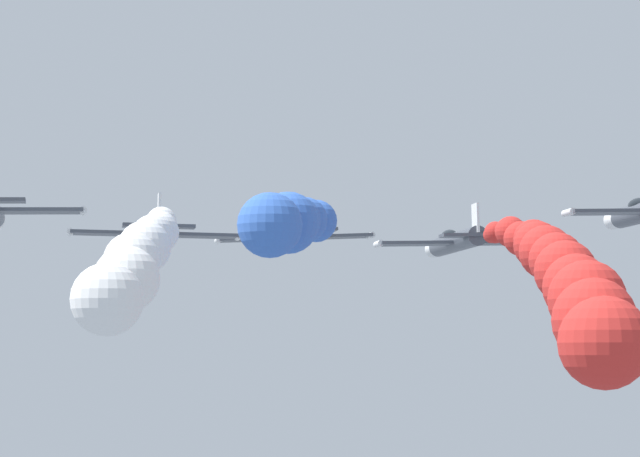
{
  "coord_description": "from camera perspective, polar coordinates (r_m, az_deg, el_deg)",
  "views": [
    {
      "loc": [
        -13.1,
        -80.31,
        78.36
      ],
      "look_at": [
        0.0,
        0.0,
        85.35
      ],
      "focal_mm": 83.73,
      "sensor_mm": 36.0,
      "label": 1
    }
  ],
  "objects": [
    {
      "name": "smoke_trail_lead",
      "position": [
        65.93,
        -0.94,
        0.24
      ],
      "size": [
        6.95,
        23.25,
        3.82
      ],
      "color": "blue"
    },
    {
      "name": "smoke_trail_right_inner",
      "position": [
        62.37,
        9.67,
        -2.4
      ],
      "size": [
        4.08,
        23.25,
        8.19
      ],
      "color": "red"
    },
    {
      "name": "smoke_trail_left_inner",
      "position": [
        60.41,
        -7.12,
        -1.31
      ],
      "size": [
        4.9,
        21.58,
        6.44
      ],
      "color": "white"
    },
    {
      "name": "airplane_right_inner",
      "position": [
        84.74,
        5.23,
        -0.5
      ],
      "size": [
        9.57,
        10.35,
        2.33
      ],
      "rotation": [
        0.0,
        -0.02,
        0.0
      ],
      "color": "#474C56"
    },
    {
      "name": "airplane_left_inner",
      "position": [
        82.78,
        -6.34,
        -0.17
      ],
      "size": [
        9.56,
        10.35,
        2.32
      ],
      "rotation": [
        0.0,
        0.01,
        0.0
      ],
      "color": "#474C56"
    },
    {
      "name": "airplane_lead",
      "position": [
        89.66,
        -1.02,
        -0.31
      ],
      "size": [
        9.57,
        10.35,
        2.34
      ],
      "rotation": [
        0.0,
        -0.04,
        0.0
      ],
      "color": "#474C56"
    }
  ]
}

